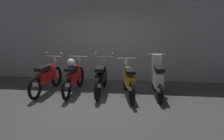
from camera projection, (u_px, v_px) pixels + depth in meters
ground_plane at (96, 104)px, 6.23m from camera, size 80.00×80.00×0.00m
back_wall at (108, 38)px, 8.34m from camera, size 16.00×0.30×2.98m
motorbike_slot_0 at (47, 76)px, 7.06m from camera, size 0.59×1.95×1.15m
motorbike_slot_1 at (74, 76)px, 7.01m from camera, size 0.56×1.95×1.08m
motorbike_slot_2 at (101, 77)px, 6.99m from camera, size 0.59×1.95×1.15m
motorbike_slot_3 at (129, 80)px, 6.71m from camera, size 0.60×1.93×1.03m
motorbike_slot_4 at (158, 78)px, 6.72m from camera, size 0.56×1.68×1.18m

